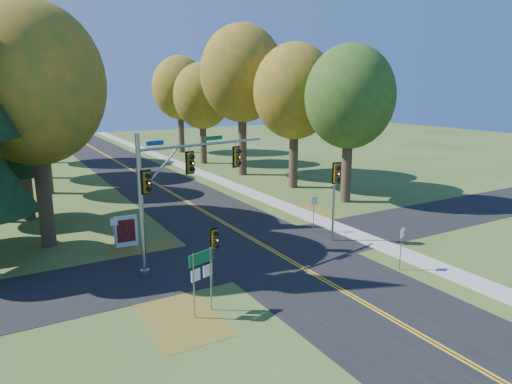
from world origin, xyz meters
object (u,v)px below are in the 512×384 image
east_signal_pole (336,182)px  traffic_mast (176,181)px  route_sign_cluster (202,269)px  info_kiosk (126,231)px

east_signal_pole → traffic_mast: bearing=-170.7°
route_sign_cluster → east_signal_pole: bearing=3.5°
traffic_mast → info_kiosk: bearing=99.0°
traffic_mast → info_kiosk: traffic_mast is taller
traffic_mast → route_sign_cluster: (-1.00, -5.51, -2.63)m
traffic_mast → route_sign_cluster: 6.19m
traffic_mast → east_signal_pole: (9.71, -1.05, -0.85)m
info_kiosk → east_signal_pole: bearing=-21.7°
traffic_mast → info_kiosk: size_ratio=4.13×
traffic_mast → route_sign_cluster: traffic_mast is taller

